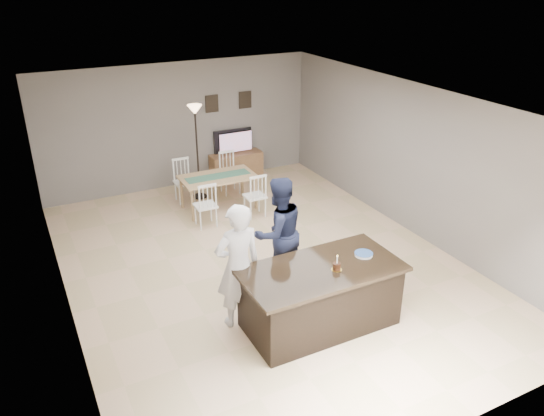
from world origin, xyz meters
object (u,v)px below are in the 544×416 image
television (234,142)px  floor_lamp (196,127)px  tv_console (236,166)px  woman (238,266)px  plate_stack (364,254)px  man (278,233)px  dining_table (218,182)px  birthday_cake (337,266)px  kitchen_island (320,296)px

television → floor_lamp: (-1.14, -0.73, 0.68)m
tv_console → woman: (-2.15, -5.02, 0.59)m
woman → plate_stack: size_ratio=7.07×
television → tv_console: bearing=90.0°
tv_console → man: size_ratio=0.69×
woman → floor_lamp: (1.01, 4.36, 0.65)m
woman → man: size_ratio=1.02×
dining_table → television: bearing=56.6°
birthday_cake → plate_stack: (0.54, 0.14, -0.03)m
man → dining_table: (0.23, 3.02, -0.30)m
kitchen_island → man: (-0.02, 1.18, 0.42)m
woman → man: woman is taller
kitchen_island → man: man is taller
kitchen_island → plate_stack: bearing=0.9°
tv_console → plate_stack: plate_stack is taller
tv_console → dining_table: (-0.99, -1.37, 0.27)m
floor_lamp → man: bearing=-91.2°
tv_console → television: size_ratio=1.31×
tv_console → birthday_cake: bearing=-100.4°
woman → floor_lamp: 4.52m
tv_console → woman: size_ratio=0.67×
tv_console → birthday_cake: birthday_cake is taller
birthday_cake → floor_lamp: bearing=91.0°
woman → dining_table: bearing=-108.6°
dining_table → floor_lamp: size_ratio=0.85×
tv_console → floor_lamp: (-1.14, -0.66, 1.24)m
kitchen_island → television: television is taller
woman → tv_console: bearing=-114.1°
tv_console → man: bearing=-105.5°
man → plate_stack: size_ratio=6.95×
dining_table → woman: bearing=-106.7°
television → plate_stack: 5.65m
woman → man: bearing=-146.8°
birthday_cake → plate_stack: bearing=15.0°
kitchen_island → plate_stack: (0.68, 0.01, 0.47)m
kitchen_island → plate_stack: plate_stack is taller
kitchen_island → television: (1.20, 5.64, 0.41)m
kitchen_island → tv_console: bearing=77.8°
man → floor_lamp: (0.08, 3.73, 0.66)m
woman → dining_table: (1.16, 3.65, -0.32)m
kitchen_island → dining_table: same height
television → man: bearing=74.7°
dining_table → kitchen_island: bearing=-91.9°
kitchen_island → plate_stack: 0.83m
woman → dining_table: 3.84m
tv_console → dining_table: dining_table is taller
plate_stack → man: bearing=121.0°
plate_stack → kitchen_island: bearing=-179.1°
television → birthday_cake: 5.87m
dining_table → man: bearing=-93.4°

